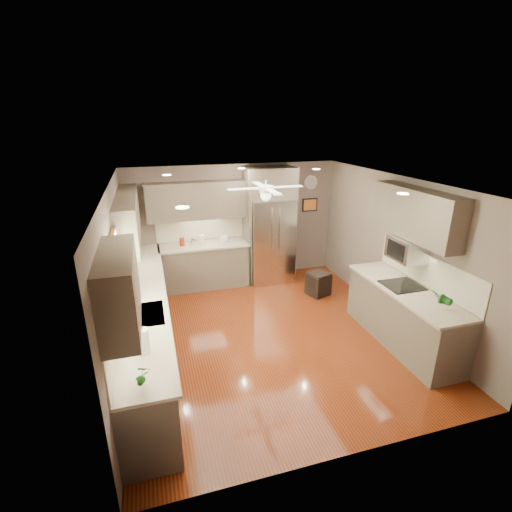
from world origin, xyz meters
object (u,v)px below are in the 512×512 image
canister_b (193,242)px  potted_plant_right (440,298)px  paper_towel (144,342)px  canister_c (201,240)px  bowl (225,241)px  canister_a (182,242)px  stool (318,284)px  soap_bottle (133,290)px  microwave (407,249)px  potted_plant_left (143,375)px  refrigerator (270,228)px

canister_b → potted_plant_right: size_ratio=0.49×
paper_towel → canister_c: bearing=72.0°
bowl → canister_a: bearing=180.0°
stool → soap_bottle: bearing=-163.2°
bowl → canister_b: bearing=-178.9°
canister_c → potted_plant_right: bearing=-53.8°
stool → paper_towel: bearing=-143.0°
canister_b → microwave: bearing=-42.9°
soap_bottle → canister_a: bearing=66.8°
potted_plant_left → canister_c: bearing=74.1°
canister_b → soap_bottle: size_ratio=0.74×
soap_bottle → paper_towel: bearing=-84.5°
canister_a → stool: size_ratio=0.33×
canister_b → canister_c: size_ratio=0.78×
canister_c → microwave: 3.95m
canister_a → canister_c: size_ratio=0.80×
canister_b → refrigerator: bearing=-1.5°
canister_c → potted_plant_right: potted_plant_right is taller
canister_c → paper_towel: size_ratio=0.62×
potted_plant_right → canister_c: bearing=126.2°
canister_b → refrigerator: (1.64, -0.04, 0.18)m
refrigerator → paper_towel: size_ratio=7.54×
potted_plant_right → paper_towel: bearing=179.0°
canister_b → canister_a: bearing=176.7°
canister_b → potted_plant_left: potted_plant_left is taller
bowl → paper_towel: bearing=-114.6°
canister_a → refrigerator: 1.87m
canister_b → microwave: microwave is taller
canister_a → bowl: (0.88, -0.00, -0.05)m
canister_b → bowl: (0.66, 0.01, -0.04)m
potted_plant_right → paper_towel: (-3.85, 0.07, -0.02)m
canister_b → stool: (2.34, -1.08, -0.77)m
canister_b → soap_bottle: soap_bottle is taller
potted_plant_right → paper_towel: 3.85m
canister_b → paper_towel: size_ratio=0.48×
canister_b → stool: 2.69m
soap_bottle → stool: (3.48, 1.05, -0.81)m
refrigerator → canister_a: bearing=178.2°
stool → canister_c: bearing=153.4°
canister_c → stool: bearing=-26.6°
soap_bottle → stool: soap_bottle is taller
soap_bottle → bowl: 2.80m
refrigerator → bowl: bearing=176.7°
canister_c → paper_towel: (-1.17, -3.60, 0.05)m
potted_plant_left → bowl: size_ratio=1.19×
soap_bottle → paper_towel: (0.14, -1.47, 0.03)m
canister_a → paper_towel: bearing=-102.1°
canister_a → paper_towel: (-0.78, -3.61, 0.06)m
potted_plant_right → stool: size_ratio=0.66×
paper_towel → soap_bottle: bearing=95.5°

